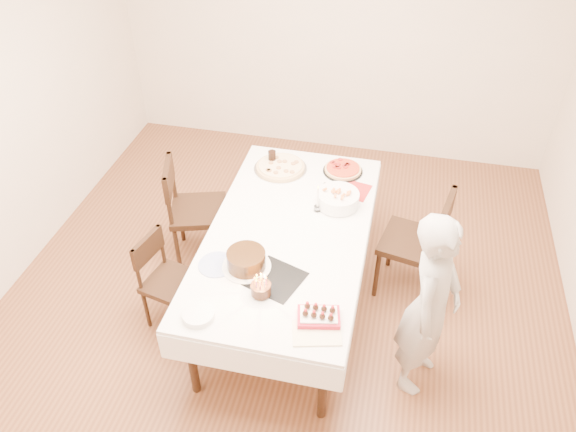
% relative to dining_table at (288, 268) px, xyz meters
% --- Properties ---
extents(floor, '(5.00, 5.00, 0.00)m').
position_rel_dining_table_xyz_m(floor, '(-0.04, -0.07, -0.38)').
color(floor, brown).
rests_on(floor, ground).
extents(wall_back, '(4.50, 0.04, 2.70)m').
position_rel_dining_table_xyz_m(wall_back, '(-0.04, 2.43, 0.98)').
color(wall_back, beige).
rests_on(wall_back, floor).
extents(dining_table, '(1.29, 2.22, 0.75)m').
position_rel_dining_table_xyz_m(dining_table, '(0.00, 0.00, 0.00)').
color(dining_table, white).
rests_on(dining_table, floor).
extents(chair_right_savory, '(0.59, 0.59, 0.98)m').
position_rel_dining_table_xyz_m(chair_right_savory, '(0.91, 0.38, 0.12)').
color(chair_right_savory, black).
rests_on(chair_right_savory, floor).
extents(chair_left_savory, '(0.61, 0.61, 0.96)m').
position_rel_dining_table_xyz_m(chair_left_savory, '(-0.86, 0.40, 0.10)').
color(chair_left_savory, black).
rests_on(chair_left_savory, floor).
extents(chair_left_dessert, '(0.48, 0.48, 0.79)m').
position_rel_dining_table_xyz_m(chair_left_dessert, '(-0.80, -0.36, 0.02)').
color(chair_left_dessert, black).
rests_on(chair_left_dessert, floor).
extents(person, '(0.48, 0.60, 1.43)m').
position_rel_dining_table_xyz_m(person, '(1.04, -0.47, 0.34)').
color(person, '#B8B3AE').
rests_on(person, floor).
extents(pizza_white, '(0.49, 0.49, 0.04)m').
position_rel_dining_table_xyz_m(pizza_white, '(-0.24, 0.76, 0.40)').
color(pizza_white, beige).
rests_on(pizza_white, dining_table).
extents(pizza_pepperoni, '(0.33, 0.33, 0.04)m').
position_rel_dining_table_xyz_m(pizza_pepperoni, '(0.28, 0.84, 0.40)').
color(pizza_pepperoni, red).
rests_on(pizza_pepperoni, dining_table).
extents(red_placemat, '(0.28, 0.28, 0.01)m').
position_rel_dining_table_xyz_m(red_placemat, '(0.40, 0.60, 0.38)').
color(red_placemat, '#B21E1E').
rests_on(red_placemat, dining_table).
extents(pasta_bowl, '(0.42, 0.42, 0.10)m').
position_rel_dining_table_xyz_m(pasta_bowl, '(0.30, 0.39, 0.43)').
color(pasta_bowl, white).
rests_on(pasta_bowl, dining_table).
extents(taper_candle, '(0.06, 0.06, 0.24)m').
position_rel_dining_table_xyz_m(taper_candle, '(0.16, 0.28, 0.50)').
color(taper_candle, white).
rests_on(taper_candle, dining_table).
extents(shaker_pair, '(0.08, 0.08, 0.08)m').
position_rel_dining_table_xyz_m(shaker_pair, '(0.18, 0.50, 0.41)').
color(shaker_pair, white).
rests_on(shaker_pair, dining_table).
extents(cola_glass, '(0.07, 0.07, 0.12)m').
position_rel_dining_table_xyz_m(cola_glass, '(-0.33, 0.83, 0.44)').
color(cola_glass, black).
rests_on(cola_glass, dining_table).
extents(layer_cake, '(0.39, 0.39, 0.13)m').
position_rel_dining_table_xyz_m(layer_cake, '(-0.19, -0.42, 0.44)').
color(layer_cake, black).
rests_on(layer_cake, dining_table).
extents(cake_board, '(0.42, 0.42, 0.01)m').
position_rel_dining_table_xyz_m(cake_board, '(0.03, -0.49, 0.38)').
color(cake_board, black).
rests_on(cake_board, dining_table).
extents(birthday_cake, '(0.15, 0.15, 0.14)m').
position_rel_dining_table_xyz_m(birthday_cake, '(-0.03, -0.64, 0.46)').
color(birthday_cake, '#3E2410').
rests_on(birthday_cake, dining_table).
extents(strawberry_box, '(0.29, 0.22, 0.07)m').
position_rel_dining_table_xyz_m(strawberry_box, '(0.37, -0.77, 0.41)').
color(strawberry_box, '#AA1328').
rests_on(strawberry_box, dining_table).
extents(box_lid, '(0.33, 0.26, 0.02)m').
position_rel_dining_table_xyz_m(box_lid, '(0.37, -0.87, 0.38)').
color(box_lid, beige).
rests_on(box_lid, dining_table).
extents(plate_stack, '(0.22, 0.22, 0.04)m').
position_rel_dining_table_xyz_m(plate_stack, '(-0.36, -0.91, 0.40)').
color(plate_stack, white).
rests_on(plate_stack, dining_table).
extents(china_plate, '(0.33, 0.33, 0.01)m').
position_rel_dining_table_xyz_m(china_plate, '(-0.39, -0.45, 0.38)').
color(china_plate, white).
rests_on(china_plate, dining_table).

